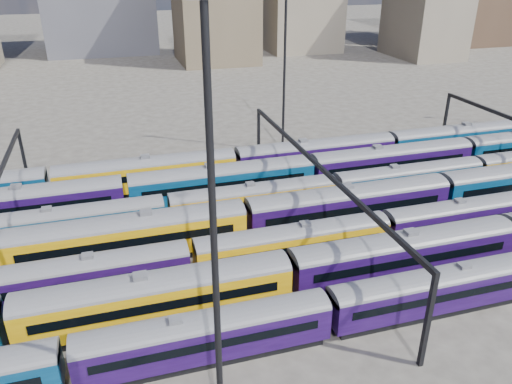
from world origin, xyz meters
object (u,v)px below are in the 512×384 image
object	(u,v)px
rake_1	(289,271)
mast_2	(214,242)
rake_2	(77,274)
rake_0	(328,308)

from	to	relation	value
rake_1	mast_2	distance (m)	18.51
rake_1	rake_2	xyz separation A→B (m)	(-17.05, 5.00, -0.33)
rake_0	rake_2	size ratio (longest dim) A/B	1.17
rake_1	rake_2	bearing A→B (deg)	163.65
rake_1	rake_0	bearing A→B (deg)	-75.15
rake_0	rake_1	world-z (taller)	rake_1
rake_0	rake_1	xyz separation A→B (m)	(-1.33, 5.00, 0.39)
rake_0	mast_2	xyz separation A→B (m)	(-9.92, -7.00, 11.55)
rake_0	rake_2	xyz separation A→B (m)	(-18.37, 10.00, 0.06)
rake_1	mast_2	size ratio (longest dim) A/B	5.08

